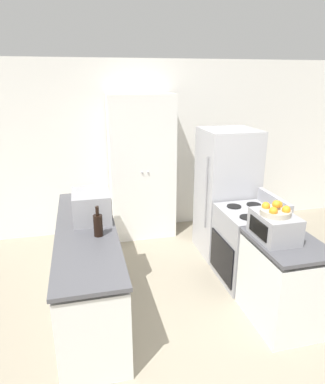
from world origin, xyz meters
TOP-DOWN VIEW (x-y plane):
  - ground_plane at (0.00, 0.00)m, footprint 14.00×14.00m
  - wall_back at (0.00, 3.12)m, footprint 7.00×0.06m
  - counter_left at (-0.92, 1.25)m, footprint 0.60×2.31m
  - counter_right at (0.92, 0.50)m, footprint 0.60×0.80m
  - pantry_cabinet at (-0.04, 2.83)m, footprint 0.94×0.51m
  - stove at (0.94, 1.27)m, footprint 0.66×0.71m
  - refrigerator at (0.96, 2.01)m, footprint 0.71×0.68m
  - microwave at (-0.84, 1.45)m, footprint 0.40×0.47m
  - wine_bottle at (-0.80, 1.04)m, footprint 0.09×0.09m
  - toaster_oven at (0.81, 0.58)m, footprint 0.34×0.46m
  - fruit_bowl at (0.79, 0.56)m, footprint 0.28×0.28m

SIDE VIEW (x-z plane):
  - ground_plane at x=0.00m, z-range 0.00..0.00m
  - counter_left at x=-0.92m, z-range -0.01..0.87m
  - counter_right at x=0.92m, z-range -0.01..0.87m
  - stove at x=0.94m, z-range -0.07..0.97m
  - refrigerator at x=0.96m, z-range 0.00..1.72m
  - wine_bottle at x=-0.80m, z-range 0.85..1.15m
  - toaster_oven at x=0.81m, z-range 0.89..1.14m
  - microwave at x=-0.84m, z-range 0.89..1.20m
  - pantry_cabinet at x=-0.04m, z-range 0.00..2.13m
  - fruit_bowl at x=0.79m, z-range 1.11..1.25m
  - wall_back at x=0.00m, z-range 0.00..2.60m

